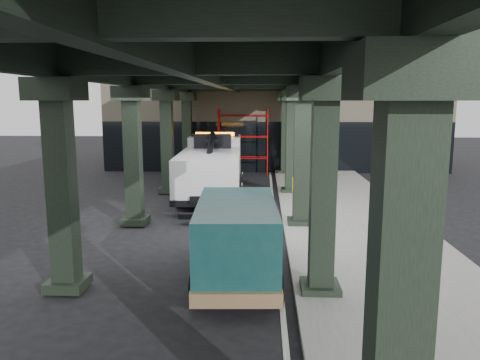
# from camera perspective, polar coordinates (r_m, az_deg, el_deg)

# --- Properties ---
(ground) EXTENTS (90.00, 90.00, 0.00)m
(ground) POSITION_cam_1_polar(r_m,az_deg,el_deg) (15.14, -2.03, -7.65)
(ground) COLOR black
(ground) RESTS_ON ground
(sidewalk) EXTENTS (5.00, 40.00, 0.15)m
(sidewalk) POSITION_cam_1_polar(r_m,az_deg,el_deg) (17.29, 13.65, -5.45)
(sidewalk) COLOR gray
(sidewalk) RESTS_ON ground
(lane_stripe) EXTENTS (0.12, 38.00, 0.01)m
(lane_stripe) POSITION_cam_1_polar(r_m,az_deg,el_deg) (17.01, 4.29, -5.70)
(lane_stripe) COLOR silver
(lane_stripe) RESTS_ON ground
(viaduct) EXTENTS (7.40, 32.00, 6.40)m
(viaduct) POSITION_cam_1_polar(r_m,az_deg,el_deg) (16.51, -2.96, 12.97)
(viaduct) COLOR black
(viaduct) RESTS_ON ground
(building) EXTENTS (22.00, 10.00, 8.00)m
(building) POSITION_cam_1_polar(r_m,az_deg,el_deg) (34.41, 4.16, 8.79)
(building) COLOR #C6B793
(building) RESTS_ON ground
(scaffolding) EXTENTS (3.08, 0.88, 4.00)m
(scaffolding) POSITION_cam_1_polar(r_m,az_deg,el_deg) (29.17, 0.40, 4.95)
(scaffolding) COLOR #AE0F0D
(scaffolding) RESTS_ON ground
(tow_truck) EXTENTS (3.06, 9.39, 3.04)m
(tow_truck) POSITION_cam_1_polar(r_m,az_deg,el_deg) (22.31, -3.37, 1.86)
(tow_truck) COLOR black
(tow_truck) RESTS_ON ground
(towed_van) EXTENTS (2.29, 5.22, 2.08)m
(towed_van) POSITION_cam_1_polar(r_m,az_deg,el_deg) (11.82, -0.41, -6.98)
(towed_van) COLOR #113D3E
(towed_van) RESTS_ON ground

